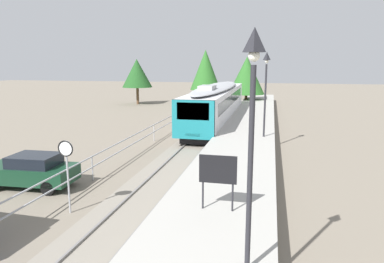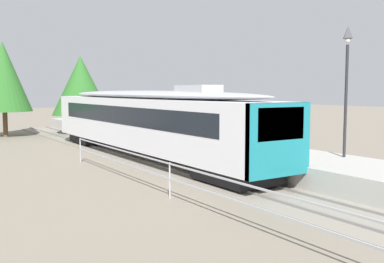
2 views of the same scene
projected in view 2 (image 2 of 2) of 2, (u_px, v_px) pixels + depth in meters
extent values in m
plane|color=slate|center=(163.00, 192.00, 15.87)|extent=(160.00, 160.00, 0.00)
cube|color=gray|center=(229.00, 182.00, 17.50)|extent=(3.20, 60.00, 0.06)
cube|color=slate|center=(214.00, 182.00, 17.10)|extent=(0.08, 60.00, 0.08)
cube|color=slate|center=(243.00, 178.00, 17.89)|extent=(0.08, 60.00, 0.08)
cube|color=silver|center=(145.00, 122.00, 23.38)|extent=(2.80, 20.25, 2.55)
cube|color=#19757F|center=(279.00, 140.00, 15.02)|extent=(2.80, 0.24, 2.55)
cube|color=black|center=(281.00, 124.00, 14.90)|extent=(2.13, 0.08, 1.12)
cube|color=black|center=(145.00, 114.00, 23.34)|extent=(2.82, 17.01, 0.92)
ellipsoid|color=#A8AAAF|center=(144.00, 95.00, 23.24)|extent=(2.69, 19.44, 0.44)
cube|color=#A8AAAF|center=(198.00, 89.00, 19.00)|extent=(1.10, 2.20, 0.36)
cube|color=#EAE5C6|center=(280.00, 169.00, 15.06)|extent=(1.00, 0.10, 0.20)
cube|color=black|center=(236.00, 174.00, 17.09)|extent=(2.24, 3.20, 0.55)
cube|color=black|center=(93.00, 138.00, 29.96)|extent=(2.24, 3.20, 0.55)
cube|color=#A8A59E|center=(288.00, 164.00, 19.23)|extent=(3.90, 60.00, 0.90)
cylinder|color=#232328|center=(346.00, 101.00, 18.01)|extent=(0.12, 0.12, 4.60)
pyramid|color=#232328|center=(348.00, 32.00, 17.75)|extent=(0.34, 0.34, 0.50)
sphere|color=silver|center=(348.00, 40.00, 17.78)|extent=(0.24, 0.24, 0.24)
cylinder|color=#9EA0A5|center=(170.00, 181.00, 14.81)|extent=(0.06, 0.06, 1.25)
cylinder|color=#9EA0A5|center=(80.00, 150.00, 22.31)|extent=(0.06, 0.06, 1.25)
cylinder|color=brown|center=(82.00, 125.00, 36.58)|extent=(0.36, 0.36, 1.61)
cone|color=#286023|center=(81.00, 86.00, 36.28)|extent=(4.73, 4.73, 4.85)
cylinder|color=brown|center=(5.00, 124.00, 34.54)|extent=(0.36, 0.36, 2.01)
cone|color=#286023|center=(3.00, 77.00, 34.19)|extent=(4.18, 4.18, 5.42)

